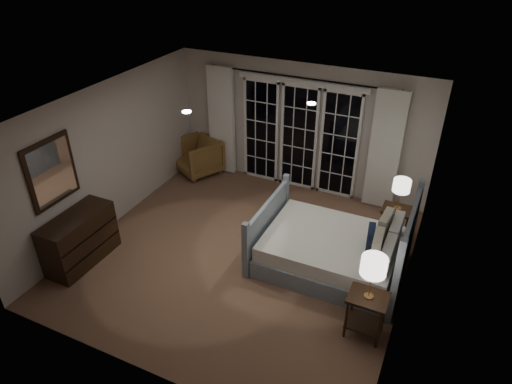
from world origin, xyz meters
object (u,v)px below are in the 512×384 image
at_px(bed, 335,250).
at_px(lamp_left, 374,266).
at_px(dresser, 80,239).
at_px(lamp_right, 402,186).
at_px(nightstand_left, 366,309).
at_px(nightstand_right, 395,219).
at_px(armchair, 198,156).

relative_size(bed, lamp_left, 3.58).
height_order(bed, dresser, bed).
bearing_deg(lamp_right, nightstand_left, -89.01).
xyz_separation_m(nightstand_right, armchair, (-4.22, 0.67, -0.02)).
xyz_separation_m(nightstand_right, dresser, (-4.35, -2.64, 0.01)).
relative_size(nightstand_left, armchair, 0.76).
bearing_deg(lamp_left, armchair, 145.61).
relative_size(nightstand_right, dresser, 0.52).
relative_size(nightstand_left, lamp_right, 1.20).
relative_size(armchair, dresser, 0.71).
bearing_deg(lamp_left, dresser, -174.85).
bearing_deg(lamp_left, lamp_right, 90.99).
height_order(lamp_right, armchair, lamp_right).
xyz_separation_m(lamp_left, dresser, (-4.39, -0.40, -0.72)).
distance_m(nightstand_right, dresser, 5.09).
distance_m(nightstand_right, lamp_right, 0.64).
xyz_separation_m(bed, nightstand_left, (0.74, -1.13, 0.10)).
xyz_separation_m(nightstand_left, lamp_left, (0.00, -0.00, 0.71)).
xyz_separation_m(nightstand_left, nightstand_right, (-0.04, 2.24, -0.02)).
xyz_separation_m(nightstand_left, dresser, (-4.39, -0.40, -0.01)).
height_order(nightstand_left, nightstand_right, nightstand_left).
distance_m(bed, armchair, 3.94).
xyz_separation_m(lamp_right, dresser, (-4.35, -2.64, -0.63)).
bearing_deg(bed, armchair, 153.13).
xyz_separation_m(nightstand_right, lamp_left, (0.04, -2.24, 0.73)).
height_order(nightstand_right, lamp_right, lamp_right).
bearing_deg(dresser, armchair, 87.75).
height_order(nightstand_right, lamp_left, lamp_left).
bearing_deg(nightstand_left, dresser, -174.85).
relative_size(nightstand_right, lamp_left, 1.01).
xyz_separation_m(bed, lamp_right, (0.70, 1.11, 0.72)).
bearing_deg(bed, nightstand_right, 57.58).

